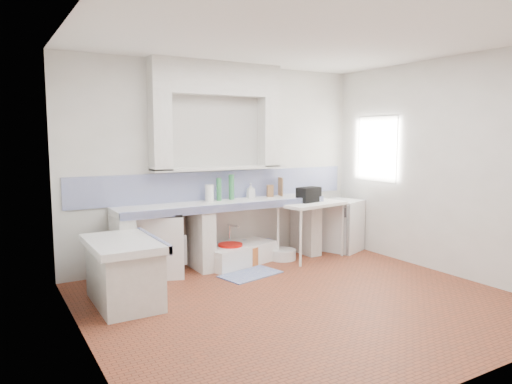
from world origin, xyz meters
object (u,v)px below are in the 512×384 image
sink (236,255)px  fridge (342,225)px  stove (162,245)px  side_table (311,230)px

sink → fridge: 1.83m
stove → sink: bearing=20.3°
sink → fridge: (1.81, -0.16, 0.27)m
side_table → fridge: fridge is taller
side_table → fridge: (0.71, 0.12, -0.01)m
stove → side_table: 2.21m
stove → side_table: stove is taller
stove → sink: stove is taller
sink → stove: bearing=164.0°
side_table → stove: bearing=162.6°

